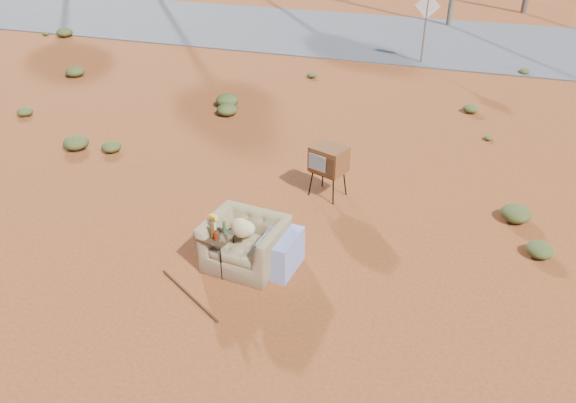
% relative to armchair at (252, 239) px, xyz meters
% --- Properties ---
extents(ground, '(140.00, 140.00, 0.00)m').
position_rel_armchair_xyz_m(ground, '(-0.12, -0.17, -0.49)').
color(ground, '#99421E').
rests_on(ground, ground).
extents(highway, '(140.00, 7.00, 0.04)m').
position_rel_armchair_xyz_m(highway, '(-0.12, 14.83, -0.47)').
color(highway, '#565659').
rests_on(highway, ground).
extents(armchair, '(1.49, 0.92, 1.05)m').
position_rel_armchair_xyz_m(armchair, '(0.00, 0.00, 0.00)').
color(armchair, olive).
rests_on(armchair, ground).
extents(tv_unit, '(0.77, 0.69, 1.02)m').
position_rel_armchair_xyz_m(tv_unit, '(0.59, 2.52, 0.27)').
color(tv_unit, black).
rests_on(tv_unit, ground).
extents(side_table, '(0.52, 0.52, 0.92)m').
position_rel_armchair_xyz_m(side_table, '(-0.47, -0.26, 0.18)').
color(side_table, '#3B2A15').
rests_on(side_table, ground).
extents(rusty_bar, '(1.29, 0.83, 0.04)m').
position_rel_armchair_xyz_m(rusty_bar, '(-0.61, -1.02, -0.47)').
color(rusty_bar, '#4A2613').
rests_on(rusty_bar, ground).
extents(road_sign, '(0.78, 0.06, 2.19)m').
position_rel_armchair_xyz_m(road_sign, '(1.38, 11.83, 1.01)').
color(road_sign, brown).
rests_on(road_sign, ground).
extents(scrub_patch, '(17.49, 8.07, 0.33)m').
position_rel_armchair_xyz_m(scrub_patch, '(-0.95, 4.24, -0.35)').
color(scrub_patch, '#454C21').
rests_on(scrub_patch, ground).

